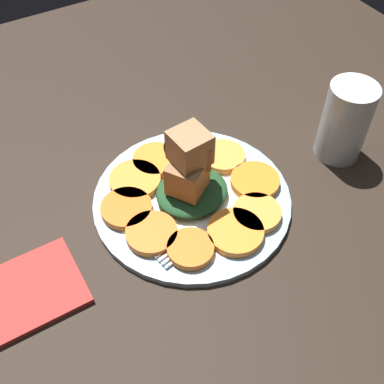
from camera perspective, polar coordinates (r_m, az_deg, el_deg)
name	(u,v)px	position (r cm, az deg, el deg)	size (l,w,h in cm)	color
table_slab	(192,206)	(67.70, 0.00, -1.71)	(120.00, 120.00, 2.00)	black
plate	(192,199)	(66.53, 0.00, -0.89)	(27.22, 27.22, 1.05)	#99B7D1
carrot_slice_0	(257,213)	(64.20, 7.70, -2.49)	(6.42, 6.42, 1.04)	orange
carrot_slice_1	(255,181)	(67.88, 7.46, 1.30)	(6.90, 6.90, 1.04)	orange
carrot_slice_2	(223,156)	(70.80, 3.74, 4.23)	(6.33, 6.33, 1.04)	#F99539
carrot_slice_3	(187,149)	(71.74, -0.61, 5.10)	(6.95, 6.95, 1.04)	orange
carrot_slice_4	(155,160)	(70.34, -4.37, 3.80)	(6.58, 6.58, 1.04)	orange
carrot_slice_5	(135,180)	(67.88, -6.78, 1.40)	(7.24, 7.24, 1.04)	orange
carrot_slice_6	(126,208)	(64.72, -7.78, -1.93)	(6.87, 6.87, 1.04)	orange
carrot_slice_7	(152,233)	(61.86, -4.81, -4.89)	(6.73, 6.73, 1.04)	orange
carrot_slice_8	(190,249)	(60.29, -0.18, -6.73)	(5.95, 5.95, 1.04)	orange
carrot_slice_9	(235,232)	(62.01, 5.16, -4.74)	(7.29, 7.29, 1.04)	orange
center_pile	(191,176)	(62.99, -0.17, 1.89)	(9.99, 8.99, 11.15)	#1E4723
fork	(215,222)	(63.17, 2.78, -3.60)	(19.73, 5.54, 0.40)	silver
water_glass	(345,122)	(72.98, 17.70, 7.95)	(6.84, 6.84, 12.01)	silver
napkin	(9,300)	(61.87, -20.83, -11.90)	(17.19, 10.32, 0.80)	#B2332D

